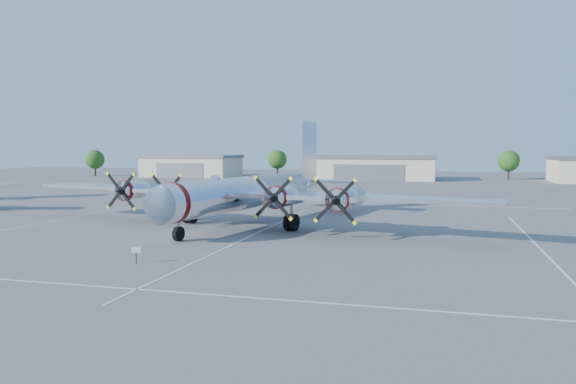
% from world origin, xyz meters
% --- Properties ---
extents(ground, '(260.00, 260.00, 0.00)m').
position_xyz_m(ground, '(0.00, 0.00, 0.00)').
color(ground, '#535355').
rests_on(ground, ground).
extents(parking_lines, '(60.00, 50.08, 0.01)m').
position_xyz_m(parking_lines, '(0.00, -1.75, 0.01)').
color(parking_lines, silver).
rests_on(parking_lines, ground).
extents(hangar_west, '(22.60, 14.60, 5.40)m').
position_xyz_m(hangar_west, '(-45.00, 81.96, 2.71)').
color(hangar_west, beige).
rests_on(hangar_west, ground).
extents(hangar_center, '(28.60, 14.60, 5.40)m').
position_xyz_m(hangar_center, '(0.00, 81.96, 2.71)').
color(hangar_center, beige).
rests_on(hangar_center, ground).
extents(tree_far_west, '(4.80, 4.80, 6.64)m').
position_xyz_m(tree_far_west, '(-70.00, 78.00, 4.22)').
color(tree_far_west, '#382619').
rests_on(tree_far_west, ground).
extents(tree_west, '(4.80, 4.80, 6.64)m').
position_xyz_m(tree_west, '(-25.00, 90.00, 4.22)').
color(tree_west, '#382619').
rests_on(tree_west, ground).
extents(tree_east, '(4.80, 4.80, 6.64)m').
position_xyz_m(tree_east, '(30.00, 88.00, 4.22)').
color(tree_east, '#382619').
rests_on(tree_east, ground).
extents(main_bomber_b29, '(51.55, 40.11, 10.22)m').
position_xyz_m(main_bomber_b29, '(-2.47, 2.80, 0.00)').
color(main_bomber_b29, silver).
rests_on(main_bomber_b29, ground).
extents(info_placard, '(0.55, 0.20, 1.06)m').
position_xyz_m(info_placard, '(-3.41, -16.23, 0.75)').
color(info_placard, black).
rests_on(info_placard, ground).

